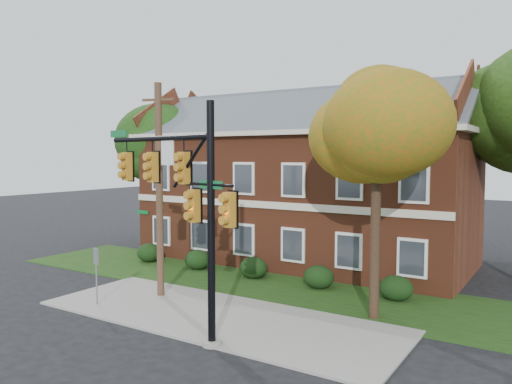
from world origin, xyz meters
The scene contains 15 objects.
ground centered at (0.00, 0.00, 0.00)m, with size 120.00×120.00×0.00m, color black.
sidewalk centered at (0.00, 1.00, 0.04)m, with size 14.00×5.00×0.08m, color gray.
grass_strip centered at (0.00, 6.00, 0.02)m, with size 30.00×6.00×0.04m, color #193811.
apartment_building centered at (-2.00, 11.95, 4.99)m, with size 18.80×8.80×9.74m.
hedge_far_left centered at (-9.00, 6.70, 0.53)m, with size 1.40×1.26×1.05m, color black.
hedge_left centered at (-5.50, 6.70, 0.53)m, with size 1.40×1.26×1.05m, color black.
hedge_center centered at (-2.00, 6.70, 0.53)m, with size 1.40×1.26×1.05m, color black.
hedge_right centered at (1.50, 6.70, 0.53)m, with size 1.40×1.26×1.05m, color black.
hedge_far_right centered at (5.00, 6.70, 0.53)m, with size 1.40×1.26×1.05m, color black.
tree_near_right centered at (5.22, 3.87, 6.67)m, with size 4.50×4.25×8.58m.
tree_left_rear centered at (-11.73, 10.84, 6.68)m, with size 5.40×5.10×8.88m.
tree_far_rear centered at (-0.66, 19.79, 8.84)m, with size 6.84×6.46×11.52m.
traffic_signal centered at (0.22, -1.03, 4.76)m, with size 6.78×1.52×7.67m.
utility_pole centered at (-3.60, 1.90, 4.56)m, with size 1.35×0.55×8.99m.
sign_post centered at (-4.87, -0.41, 1.58)m, with size 0.34×0.10×2.32m.
Camera 1 is at (10.95, -13.49, 6.00)m, focal length 35.00 mm.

